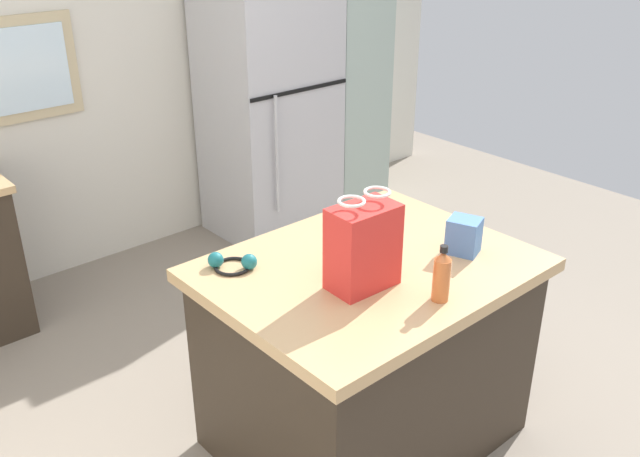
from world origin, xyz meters
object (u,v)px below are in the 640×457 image
Objects in this scene: shopping_bag at (363,246)px; refrigerator at (269,111)px; kitchen_island at (366,354)px; small_box at (464,236)px; bottle at (442,276)px; tall_cabinet at (340,63)px; ear_defenders at (233,263)px.

refrigerator is at bearing 60.72° from shopping_bag.
kitchen_island is 8.44× the size of small_box.
refrigerator is at bearing 62.55° from kitchen_island.
refrigerator reaches higher than bottle.
bottle is (-1.72, -2.40, -0.13)m from tall_cabinet.
shopping_bag is at bearing -119.28° from refrigerator.
kitchen_island is 5.77× the size of bottle.
tall_cabinet reaches higher than bottle.
ear_defenders is (-0.43, 0.33, 0.46)m from kitchen_island.
tall_cabinet is (1.72, 2.04, 0.67)m from kitchen_island.
shopping_bag is 2.47× the size of small_box.
kitchen_island is at bearing 36.01° from shopping_bag.
kitchen_island is at bearing -117.45° from refrigerator.
ear_defenders is (-1.49, -1.70, 0.03)m from refrigerator.
shopping_bag is (-1.86, -2.14, -0.06)m from tall_cabinet.
tall_cabinet is 2.96m from bottle.
small_box is (0.36, -0.18, 0.52)m from kitchen_island.
bottle is (0.14, -0.26, -0.07)m from shopping_bag.
bottle is at bearing -113.75° from refrigerator.
tall_cabinet is (0.66, 0.00, 0.24)m from refrigerator.
bottle is (0.00, -0.36, 0.54)m from kitchen_island.
refrigerator is 0.71m from tall_cabinet.
small_box is 0.71× the size of ear_defenders.
refrigerator is 8.31× the size of ear_defenders.
shopping_bag is 1.76× the size of ear_defenders.
small_box is at bearing -8.85° from shopping_bag.
kitchen_island is 6.02× the size of ear_defenders.
small_box is (-1.36, -2.22, -0.16)m from tall_cabinet.
ear_defenders is at bearing -141.65° from tall_cabinet.
refrigerator is at bearing -179.98° from tall_cabinet.
shopping_bag is at bearing 118.87° from bottle.
tall_cabinet is at bearing 48.96° from shopping_bag.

